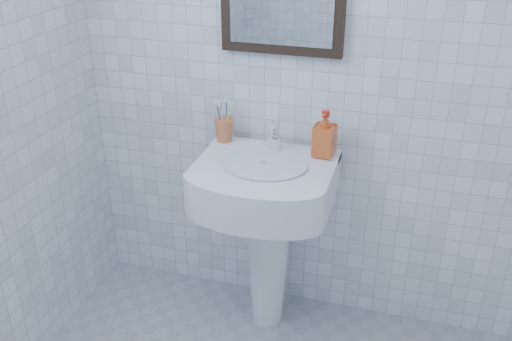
% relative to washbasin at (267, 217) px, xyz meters
% --- Properties ---
extents(wall_back, '(2.20, 0.02, 2.50)m').
position_rel_washbasin_xyz_m(wall_back, '(0.20, 0.21, 0.67)').
color(wall_back, silver).
rests_on(wall_back, ground).
extents(washbasin, '(0.56, 0.41, 0.86)m').
position_rel_washbasin_xyz_m(washbasin, '(0.00, 0.00, 0.00)').
color(washbasin, white).
rests_on(washbasin, ground).
extents(faucet, '(0.05, 0.12, 0.14)m').
position_rel_washbasin_xyz_m(faucet, '(0.00, 0.10, 0.33)').
color(faucet, silver).
rests_on(faucet, washbasin).
extents(toothbrush_cup, '(0.10, 0.10, 0.10)m').
position_rel_washbasin_xyz_m(toothbrush_cup, '(-0.23, 0.13, 0.33)').
color(toothbrush_cup, '#CE683B').
rests_on(toothbrush_cup, washbasin).
extents(soap_dispenser, '(0.09, 0.10, 0.19)m').
position_rel_washbasin_xyz_m(soap_dispenser, '(0.21, 0.11, 0.37)').
color(soap_dispenser, '#BC4512').
rests_on(soap_dispenser, washbasin).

